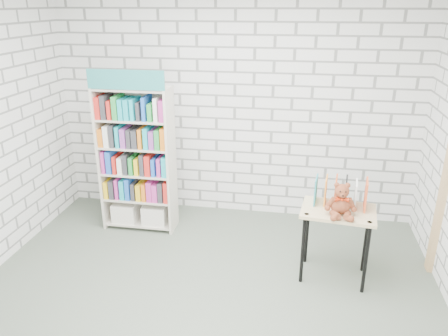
# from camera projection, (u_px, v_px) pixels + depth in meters

# --- Properties ---
(ground) EXTENTS (4.50, 4.50, 0.00)m
(ground) POSITION_uv_depth(u_px,v_px,m) (202.00, 304.00, 4.06)
(ground) COLOR #505A4C
(ground) RESTS_ON ground
(room_shell) EXTENTS (4.52, 4.02, 2.81)m
(room_shell) POSITION_uv_depth(u_px,v_px,m) (197.00, 117.00, 3.42)
(room_shell) COLOR silver
(room_shell) RESTS_ON ground
(bookshelf) EXTENTS (0.87, 0.34, 1.95)m
(bookshelf) POSITION_uv_depth(u_px,v_px,m) (137.00, 159.00, 5.16)
(bookshelf) COLOR beige
(bookshelf) RESTS_ON ground
(display_table) EXTENTS (0.75, 0.56, 0.75)m
(display_table) POSITION_uv_depth(u_px,v_px,m) (338.00, 219.00, 4.24)
(display_table) COLOR tan
(display_table) RESTS_ON ground
(table_books) EXTENTS (0.51, 0.27, 0.29)m
(table_books) POSITION_uv_depth(u_px,v_px,m) (341.00, 191.00, 4.26)
(table_books) COLOR teal
(table_books) RESTS_ON display_table
(teddy_bear) EXTENTS (0.30, 0.27, 0.32)m
(teddy_bear) POSITION_uv_depth(u_px,v_px,m) (341.00, 203.00, 4.06)
(teddy_bear) COLOR brown
(teddy_bear) RESTS_ON display_table
(door_trim) EXTENTS (0.05, 0.12, 2.10)m
(door_trim) POSITION_uv_depth(u_px,v_px,m) (446.00, 177.00, 4.21)
(door_trim) COLOR tan
(door_trim) RESTS_ON ground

